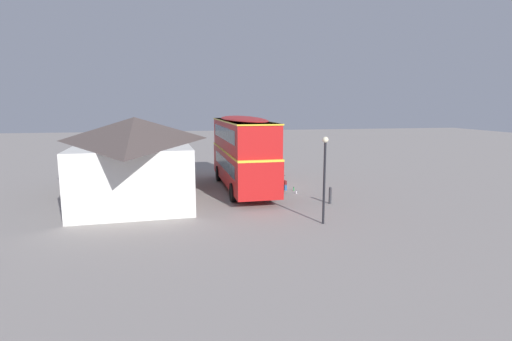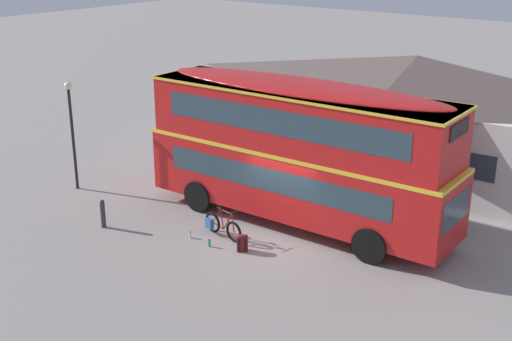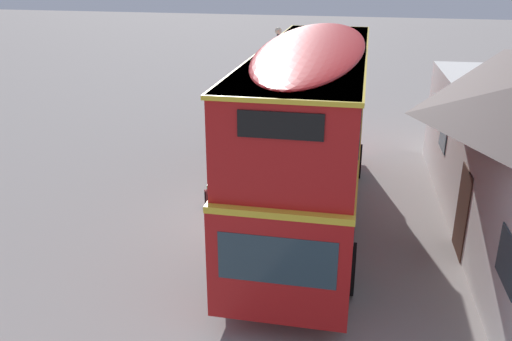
% 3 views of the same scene
% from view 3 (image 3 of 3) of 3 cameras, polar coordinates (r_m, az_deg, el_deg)
% --- Properties ---
extents(ground_plane, '(120.00, 120.00, 0.00)m').
position_cam_3_polar(ground_plane, '(14.72, 0.17, -4.89)').
color(ground_plane, gray).
extents(double_decker_bus, '(10.70, 2.85, 4.79)m').
position_cam_3_polar(double_decker_bus, '(13.72, 5.91, 4.89)').
color(double_decker_bus, black).
rests_on(double_decker_bus, ground).
extents(touring_bicycle, '(1.68, 0.46, 0.98)m').
position_cam_3_polar(touring_bicycle, '(16.10, -2.27, -1.09)').
color(touring_bicycle, black).
rests_on(touring_bicycle, ground).
extents(backpack_on_ground, '(0.39, 0.38, 0.54)m').
position_cam_3_polar(backpack_on_ground, '(15.21, -4.87, -2.92)').
color(backpack_on_ground, maroon).
rests_on(backpack_on_ground, ground).
extents(water_bottle_clear_plastic, '(0.07, 0.07, 0.21)m').
position_cam_3_polar(water_bottle_clear_plastic, '(17.02, -3.87, -0.85)').
color(water_bottle_clear_plastic, silver).
rests_on(water_bottle_clear_plastic, ground).
extents(water_bottle_green_metal, '(0.07, 0.07, 0.25)m').
position_cam_3_polar(water_bottle_green_metal, '(16.25, -5.13, -1.92)').
color(water_bottle_green_metal, green).
rests_on(water_bottle_green_metal, ground).
extents(street_lamp, '(0.28, 0.28, 4.10)m').
position_cam_3_polar(street_lamp, '(22.18, 2.32, 11.05)').
color(street_lamp, black).
rests_on(street_lamp, ground).
extents(kerb_bollard, '(0.16, 0.16, 0.97)m').
position_cam_3_polar(kerb_bollard, '(19.73, -4.72, 3.49)').
color(kerb_bollard, '#333338').
rests_on(kerb_bollard, ground).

